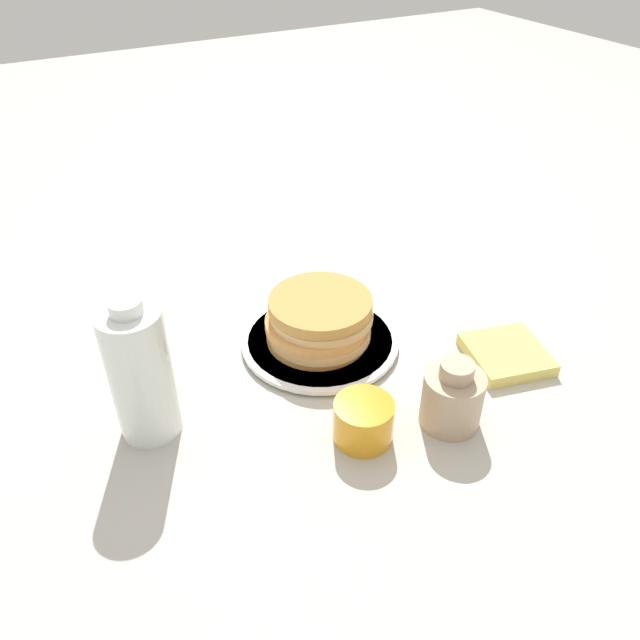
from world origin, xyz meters
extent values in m
plane|color=#BCB7AD|center=(0.00, 0.00, 0.00)|extent=(4.00, 4.00, 0.00)
cylinder|color=white|center=(0.01, -0.03, 0.01)|extent=(0.22, 0.22, 0.01)
cylinder|color=white|center=(0.01, -0.03, 0.01)|extent=(0.24, 0.24, 0.01)
cylinder|color=#C1833E|center=(0.01, -0.03, 0.02)|extent=(0.16, 0.16, 0.01)
cylinder|color=#DDB174|center=(0.01, -0.03, 0.03)|extent=(0.16, 0.16, 0.01)
cylinder|color=tan|center=(0.01, -0.03, 0.04)|extent=(0.16, 0.16, 0.02)
cylinder|color=tan|center=(0.01, -0.03, 0.06)|extent=(0.16, 0.16, 0.01)
cylinder|color=#C29046|center=(0.01, -0.03, 0.07)|extent=(0.16, 0.16, 0.02)
cylinder|color=orange|center=(0.21, -0.07, 0.03)|extent=(0.08, 0.08, 0.06)
cylinder|color=tan|center=(0.24, 0.04, 0.04)|extent=(0.08, 0.08, 0.08)
cylinder|color=tan|center=(0.24, 0.04, 0.09)|extent=(0.04, 0.04, 0.02)
cylinder|color=silver|center=(0.06, -0.31, 0.09)|extent=(0.08, 0.08, 0.19)
cylinder|color=white|center=(0.06, -0.31, 0.20)|extent=(0.04, 0.04, 0.02)
cube|color=#E5D166|center=(0.18, 0.20, 0.01)|extent=(0.13, 0.13, 0.02)
camera|label=1|loc=(0.67, -0.39, 0.61)|focal=35.00mm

